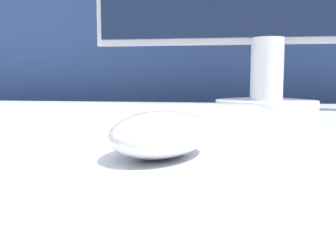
{
  "coord_description": "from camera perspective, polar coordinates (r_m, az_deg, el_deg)",
  "views": [
    {
      "loc": [
        0.1,
        -0.47,
        0.79
      ],
      "look_at": [
        0.05,
        -0.12,
        0.74
      ],
      "focal_mm": 42.0,
      "sensor_mm": 36.0,
      "label": 1
    }
  ],
  "objects": [
    {
      "name": "computer_mouse_near",
      "position": [
        0.32,
        -0.98,
        -1.09
      ],
      "size": [
        0.1,
        0.13,
        0.04
      ],
      "rotation": [
        0.0,
        0.0,
        -0.23
      ],
      "color": "silver",
      "rests_on": "desk"
    },
    {
      "name": "partition_panel",
      "position": [
        1.18,
        3.82,
        -6.37
      ],
      "size": [
        5.0,
        0.03,
        1.03
      ],
      "color": "navy",
      "rests_on": "ground_plane"
    },
    {
      "name": "keyboard",
      "position": [
        0.54,
        -7.06,
        1.44
      ],
      "size": [
        0.41,
        0.15,
        0.02
      ],
      "rotation": [
        0.0,
        0.0,
        0.05
      ],
      "color": "white",
      "rests_on": "desk"
    }
  ]
}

